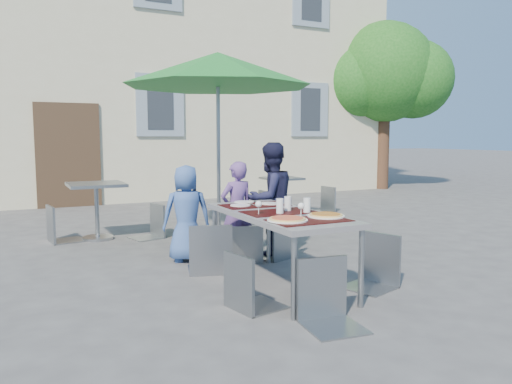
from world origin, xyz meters
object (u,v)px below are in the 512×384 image
child_2 (270,199)px  cafe_table_0 (96,199)px  pizza_near_left (287,219)px  cafe_table_1 (282,190)px  child_1 (237,211)px  bg_chair_l_1 (269,188)px  chair_3 (248,247)px  bg_chair_l_0 (58,201)px  pizza_near_right (326,215)px  chair_5 (329,252)px  bg_chair_r_0 (151,201)px  chair_2 (279,214)px  chair_4 (376,229)px  child_0 (187,213)px  chair_1 (246,221)px  patio_umbrella (218,71)px  bg_chair_r_1 (325,184)px  dining_table (279,218)px  chair_0 (210,217)px

child_2 → cafe_table_0: (-1.83, 1.92, -0.11)m
pizza_near_left → cafe_table_1: bearing=61.2°
child_1 → bg_chair_l_1: (1.92, 2.80, -0.06)m
chair_3 → bg_chair_l_0: bg_chair_l_0 is taller
pizza_near_left → pizza_near_right: 0.43m
chair_5 → bg_chair_r_0: size_ratio=1.06×
cafe_table_1 → chair_2: bearing=-119.9°
pizza_near_right → cafe_table_0: (-1.50, 3.63, -0.17)m
pizza_near_left → bg_chair_l_0: size_ratio=0.36×
bg_chair_l_1 → cafe_table_1: bearing=11.2°
bg_chair_l_0 → chair_4: bearing=-54.2°
bg_chair_l_0 → bg_chair_r_0: (1.27, -0.27, -0.04)m
cafe_table_0 → child_2: bearing=-46.4°
child_1 → cafe_table_1: size_ratio=1.68×
pizza_near_right → child_0: (-0.74, 1.84, -0.19)m
chair_1 → cafe_table_0: bearing=123.1°
bg_chair_r_0 → bg_chair_l_1: (2.52, 1.04, -0.02)m
patio_umbrella → cafe_table_0: 2.55m
cafe_table_1 → bg_chair_l_1: bg_chair_l_1 is taller
bg_chair_r_0 → bg_chair_l_1: bg_chair_r_0 is taller
chair_4 → bg_chair_r_0: (-1.38, 3.39, -0.04)m
chair_1 → cafe_table_0: chair_1 is taller
chair_5 → patio_umbrella: bearing=81.6°
child_0 → child_2: 1.08m
chair_1 → bg_chair_l_0: 2.91m
child_2 → bg_chair_r_0: 2.04m
child_1 → bg_chair_r_1: size_ratio=1.25×
bg_chair_l_0 → patio_umbrella: bearing=-17.6°
bg_chair_l_0 → cafe_table_1: size_ratio=1.40×
dining_table → bg_chair_r_0: (-0.51, 2.97, -0.15)m
dining_table → chair_4: (0.86, -0.42, -0.11)m
patio_umbrella → bg_chair_r_0: bearing=155.0°
bg_chair_l_1 → chair_3: bearing=-119.8°
chair_3 → chair_4: size_ratio=0.95×
pizza_near_left → cafe_table_1: pizza_near_left is taller
dining_table → cafe_table_0: size_ratio=2.23×
chair_0 → cafe_table_1: 4.32m
bg_chair_r_1 → chair_3: bearing=-130.6°
child_2 → bg_chair_r_1: child_2 is taller
cafe_table_0 → pizza_near_left: bearing=-73.8°
pizza_near_right → cafe_table_1: (2.08, 4.54, -0.29)m
child_1 → chair_2: size_ratio=1.26×
dining_table → cafe_table_0: 3.42m
pizza_near_left → bg_chair_l_1: bg_chair_l_1 is taller
child_1 → bg_chair_r_1: 4.16m
bg_chair_l_0 → cafe_table_1: bearing=11.5°
chair_2 → pizza_near_left: bearing=-116.5°
chair_4 → patio_umbrella: size_ratio=0.36×
pizza_near_left → bg_chair_r_1: bearing=52.5°
child_2 → cafe_table_1: size_ratio=1.99×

